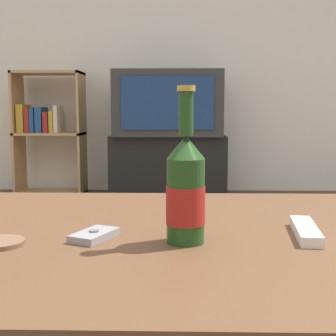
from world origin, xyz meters
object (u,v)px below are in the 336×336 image
at_px(remote_control, 306,231).
at_px(television, 168,104).
at_px(bookshelf, 46,129).
at_px(beer_bottle, 186,190).
at_px(cell_phone, 94,235).
at_px(tv_stand, 168,166).

bearing_deg(remote_control, television, 103.67).
xyz_separation_m(television, bookshelf, (-0.98, 0.07, -0.20)).
relative_size(television, beer_bottle, 2.89).
bearing_deg(remote_control, bookshelf, 121.60).
bearing_deg(cell_phone, tv_stand, 112.77).
xyz_separation_m(tv_stand, bookshelf, (-0.98, 0.07, 0.29)).
distance_m(bookshelf, remote_control, 3.13).
distance_m(beer_bottle, remote_control, 0.25).
bearing_deg(remote_control, beer_bottle, -160.84).
distance_m(cell_phone, remote_control, 0.40).
bearing_deg(beer_bottle, television, 91.96).
relative_size(tv_stand, remote_control, 5.03).
bearing_deg(tv_stand, television, -90.00).
height_order(tv_stand, cell_phone, tv_stand).
relative_size(tv_stand, television, 1.09).
height_order(cell_phone, remote_control, remote_control).
relative_size(television, remote_control, 4.61).
bearing_deg(television, bookshelf, 175.77).
distance_m(tv_stand, beer_bottle, 2.84).
relative_size(bookshelf, remote_control, 5.50).
bearing_deg(bookshelf, beer_bottle, -69.62).
bearing_deg(beer_bottle, tv_stand, 91.96).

